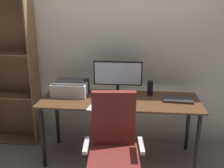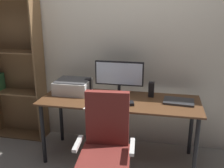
{
  "view_description": "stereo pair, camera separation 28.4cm",
  "coord_description": "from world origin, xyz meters",
  "px_view_note": "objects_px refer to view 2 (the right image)",
  "views": [
    {
      "loc": [
        0.18,
        -2.68,
        1.75
      ],
      "look_at": [
        -0.09,
        0.03,
        0.91
      ],
      "focal_mm": 41.21,
      "sensor_mm": 36.0,
      "label": 1
    },
    {
      "loc": [
        0.46,
        -2.64,
        1.75
      ],
      "look_at": [
        -0.09,
        0.03,
        0.91
      ],
      "focal_mm": 41.21,
      "sensor_mm": 36.0,
      "label": 2
    }
  ],
  "objects_px": {
    "keyboard": "(112,103)",
    "laptop": "(179,101)",
    "desk": "(119,106)",
    "bookshelf": "(15,72)",
    "speaker_right": "(151,89)",
    "office_chair": "(106,154)",
    "mouse": "(131,103)",
    "monitor": "(119,75)",
    "coffee_mug": "(124,96)",
    "speaker_left": "(88,85)",
    "printer": "(73,86)"
  },
  "relations": [
    {
      "from": "speaker_left",
      "to": "office_chair",
      "type": "height_order",
      "value": "office_chair"
    },
    {
      "from": "desk",
      "to": "keyboard",
      "type": "xyz_separation_m",
      "value": [
        -0.06,
        -0.13,
        0.09
      ]
    },
    {
      "from": "speaker_left",
      "to": "office_chair",
      "type": "bearing_deg",
      "value": -64.04
    },
    {
      "from": "desk",
      "to": "bookshelf",
      "type": "distance_m",
      "value": 1.52
    },
    {
      "from": "keyboard",
      "to": "speaker_right",
      "type": "xyz_separation_m",
      "value": [
        0.4,
        0.3,
        0.08
      ]
    },
    {
      "from": "bookshelf",
      "to": "speaker_left",
      "type": "bearing_deg",
      "value": -8.21
    },
    {
      "from": "office_chair",
      "to": "bookshelf",
      "type": "xyz_separation_m",
      "value": [
        -1.46,
        0.98,
        0.44
      ]
    },
    {
      "from": "speaker_left",
      "to": "bookshelf",
      "type": "xyz_separation_m",
      "value": [
        -1.05,
        0.15,
        0.07
      ]
    },
    {
      "from": "speaker_right",
      "to": "printer",
      "type": "relative_size",
      "value": 0.43
    },
    {
      "from": "monitor",
      "to": "speaker_left",
      "type": "distance_m",
      "value": 0.4
    },
    {
      "from": "keyboard",
      "to": "mouse",
      "type": "bearing_deg",
      "value": 3.46
    },
    {
      "from": "monitor",
      "to": "keyboard",
      "type": "height_order",
      "value": "monitor"
    },
    {
      "from": "mouse",
      "to": "coffee_mug",
      "type": "xyz_separation_m",
      "value": [
        -0.1,
        0.09,
        0.04
      ]
    },
    {
      "from": "coffee_mug",
      "to": "laptop",
      "type": "distance_m",
      "value": 0.6
    },
    {
      "from": "keyboard",
      "to": "office_chair",
      "type": "height_order",
      "value": "office_chair"
    },
    {
      "from": "coffee_mug",
      "to": "office_chair",
      "type": "distance_m",
      "value": 0.71
    },
    {
      "from": "mouse",
      "to": "speaker_right",
      "type": "distance_m",
      "value": 0.36
    },
    {
      "from": "desk",
      "to": "office_chair",
      "type": "height_order",
      "value": "office_chair"
    },
    {
      "from": "coffee_mug",
      "to": "laptop",
      "type": "height_order",
      "value": "coffee_mug"
    },
    {
      "from": "printer",
      "to": "bookshelf",
      "type": "height_order",
      "value": "bookshelf"
    },
    {
      "from": "speaker_left",
      "to": "keyboard",
      "type": "bearing_deg",
      "value": -40.74
    },
    {
      "from": "keyboard",
      "to": "laptop",
      "type": "relative_size",
      "value": 0.91
    },
    {
      "from": "laptop",
      "to": "bookshelf",
      "type": "bearing_deg",
      "value": 177.43
    },
    {
      "from": "desk",
      "to": "mouse",
      "type": "distance_m",
      "value": 0.22
    },
    {
      "from": "monitor",
      "to": "office_chair",
      "type": "distance_m",
      "value": 0.98
    },
    {
      "from": "mouse",
      "to": "office_chair",
      "type": "relative_size",
      "value": 0.1
    },
    {
      "from": "monitor",
      "to": "printer",
      "type": "height_order",
      "value": "monitor"
    },
    {
      "from": "mouse",
      "to": "bookshelf",
      "type": "relative_size",
      "value": 0.05
    },
    {
      "from": "speaker_left",
      "to": "laptop",
      "type": "bearing_deg",
      "value": -6.83
    },
    {
      "from": "mouse",
      "to": "coffee_mug",
      "type": "height_order",
      "value": "coffee_mug"
    },
    {
      "from": "monitor",
      "to": "speaker_right",
      "type": "relative_size",
      "value": 3.32
    },
    {
      "from": "laptop",
      "to": "speaker_right",
      "type": "relative_size",
      "value": 1.88
    },
    {
      "from": "office_chair",
      "to": "speaker_left",
      "type": "bearing_deg",
      "value": 110.7
    },
    {
      "from": "monitor",
      "to": "bookshelf",
      "type": "xyz_separation_m",
      "value": [
        -1.43,
        0.14,
        -0.07
      ]
    },
    {
      "from": "mouse",
      "to": "speaker_right",
      "type": "height_order",
      "value": "speaker_right"
    },
    {
      "from": "speaker_left",
      "to": "bookshelf",
      "type": "height_order",
      "value": "bookshelf"
    },
    {
      "from": "monitor",
      "to": "office_chair",
      "type": "height_order",
      "value": "monitor"
    },
    {
      "from": "laptop",
      "to": "office_chair",
      "type": "relative_size",
      "value": 0.32
    },
    {
      "from": "keyboard",
      "to": "printer",
      "type": "distance_m",
      "value": 0.58
    },
    {
      "from": "coffee_mug",
      "to": "office_chair",
      "type": "relative_size",
      "value": 0.11
    },
    {
      "from": "laptop",
      "to": "bookshelf",
      "type": "relative_size",
      "value": 0.18
    },
    {
      "from": "mouse",
      "to": "coffee_mug",
      "type": "bearing_deg",
      "value": 121.55
    },
    {
      "from": "printer",
      "to": "mouse",
      "type": "bearing_deg",
      "value": -18.8
    },
    {
      "from": "office_chair",
      "to": "bookshelf",
      "type": "distance_m",
      "value": 1.81
    },
    {
      "from": "coffee_mug",
      "to": "printer",
      "type": "distance_m",
      "value": 0.66
    },
    {
      "from": "desk",
      "to": "speaker_right",
      "type": "relative_size",
      "value": 10.39
    },
    {
      "from": "office_chair",
      "to": "monitor",
      "type": "bearing_deg",
      "value": 86.79
    },
    {
      "from": "office_chair",
      "to": "desk",
      "type": "bearing_deg",
      "value": 84.07
    },
    {
      "from": "monitor",
      "to": "coffee_mug",
      "type": "bearing_deg",
      "value": -67.71
    },
    {
      "from": "speaker_left",
      "to": "printer",
      "type": "height_order",
      "value": "speaker_left"
    }
  ]
}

